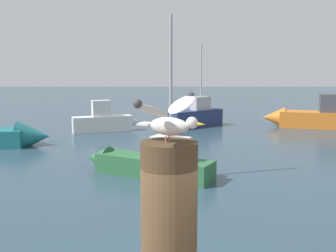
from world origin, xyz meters
TOP-DOWN VIEW (x-y plane):
  - mooring_post at (0.80, -0.52)m, footprint 0.31×0.31m
  - seagull at (0.80, -0.52)m, footprint 0.40×0.62m
  - boat_orange at (8.52, 17.32)m, footprint 5.91×2.72m
  - boat_white at (-2.15, 16.16)m, footprint 3.27×1.69m
  - boat_green at (0.13, 8.42)m, footprint 3.95×2.62m
  - boat_navy at (2.10, 17.52)m, footprint 3.29×2.82m

SIDE VIEW (x-z plane):
  - boat_green at x=0.13m, z-range -1.86..2.62m
  - boat_white at x=-2.15m, z-range -0.25..1.25m
  - boat_navy at x=2.10m, z-range -1.53..2.62m
  - boat_orange at x=8.52m, z-range -0.34..1.47m
  - mooring_post at x=0.80m, z-range 1.67..2.64m
  - seagull at x=0.80m, z-range 2.64..2.90m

